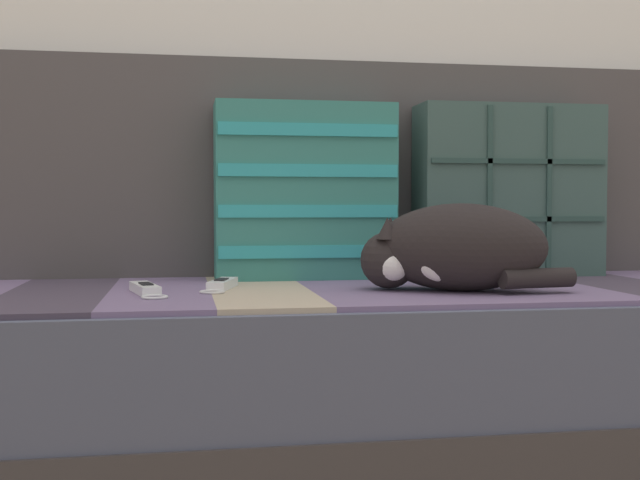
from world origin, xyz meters
TOP-DOWN VIEW (x-y plane):
  - couch at (-0.00, 0.15)m, footprint 2.10×0.79m
  - sofa_backrest at (0.00, 0.48)m, footprint 2.06×0.14m
  - throw_pillow_quilted at (0.33, 0.33)m, footprint 0.45×0.14m
  - throw_pillow_striped at (-0.17, 0.33)m, footprint 0.42×0.14m
  - sleeping_cat at (0.07, 0.00)m, footprint 0.39×0.29m
  - game_remote_near at (-0.52, 0.06)m, footprint 0.08×0.20m
  - game_remote_far at (-0.37, 0.12)m, footprint 0.09×0.19m

SIDE VIEW (x-z plane):
  - couch at x=0.00m, z-range 0.00..0.41m
  - game_remote_far at x=-0.37m, z-range 0.41..0.43m
  - game_remote_near at x=-0.52m, z-range 0.41..0.43m
  - sleeping_cat at x=0.07m, z-range 0.41..0.58m
  - throw_pillow_striped at x=-0.17m, z-range 0.41..0.82m
  - throw_pillow_quilted at x=0.33m, z-range 0.41..0.82m
  - sofa_backrest at x=0.00m, z-range 0.41..0.93m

